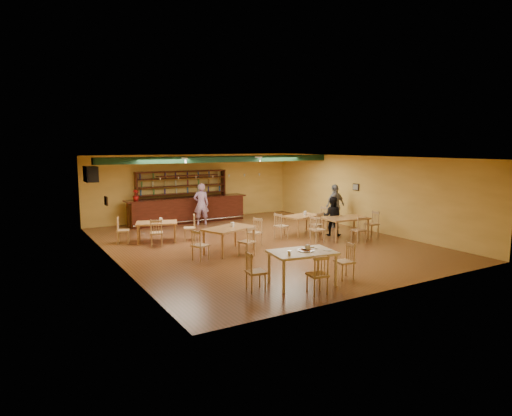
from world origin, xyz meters
TOP-DOWN VIEW (x-y plane):
  - floor at (0.00, 0.00)m, footprint 12.00×12.00m
  - ceiling_beam at (0.00, 2.80)m, footprint 10.00×0.30m
  - track_rail_left at (-1.80, 3.40)m, footprint 0.05×2.50m
  - track_rail_right at (1.40, 3.40)m, footprint 0.05×2.50m
  - ac_unit at (-4.80, 4.20)m, footprint 0.34×0.70m
  - picture_left at (-4.97, 1.00)m, footprint 0.04×0.34m
  - picture_right at (4.97, 0.50)m, footprint 0.04×0.34m
  - bar_counter at (-0.64, 5.15)m, footprint 5.46×0.85m
  - back_bar_hutch at (-0.64, 5.78)m, footprint 4.23×0.40m
  - poinsettia at (-2.92, 5.15)m, footprint 0.33×0.33m
  - dining_table_a at (-3.07, 1.99)m, footprint 1.62×1.27m
  - dining_table_b at (2.25, 0.50)m, footprint 1.61×1.16m
  - dining_table_c at (-1.56, -0.74)m, footprint 1.86×1.47m
  - dining_table_d at (3.06, -1.05)m, footprint 1.65×1.05m
  - near_table at (-1.52, -4.59)m, footprint 1.69×1.22m
  - pizza_tray at (-1.41, -4.59)m, footprint 0.53×0.53m
  - parmesan_shaker at (-2.02, -4.76)m, footprint 0.08×0.08m
  - napkin_stack at (-1.13, -4.36)m, footprint 0.21×0.16m
  - pizza_server at (-1.24, -4.53)m, footprint 0.33×0.21m
  - side_plate at (-0.90, -4.81)m, footprint 0.25×0.25m
  - patron_bar at (-0.33, 4.33)m, footprint 0.74×0.58m
  - patron_right_a at (3.05, -0.30)m, footprint 0.91×0.91m
  - patron_right_b at (4.26, 0.95)m, footprint 1.11×0.59m

SIDE VIEW (x-z plane):
  - floor at x=0.00m, z-range 0.00..0.00m
  - dining_table_a at x=-3.07m, z-range 0.00..0.71m
  - dining_table_b at x=2.25m, z-range 0.00..0.73m
  - dining_table_d at x=3.06m, z-range 0.00..0.80m
  - dining_table_c at x=-1.56m, z-range 0.00..0.81m
  - near_table at x=-1.52m, z-range 0.00..0.84m
  - bar_counter at x=-0.64m, z-range 0.00..1.13m
  - patron_right_a at x=3.05m, z-range 0.00..1.49m
  - side_plate at x=-0.90m, z-range 0.84..0.85m
  - pizza_tray at x=-1.41m, z-range 0.84..0.85m
  - napkin_stack at x=-1.13m, z-range 0.84..0.87m
  - pizza_server at x=-1.24m, z-range 0.85..0.86m
  - parmesan_shaker at x=-2.02m, z-range 0.84..0.95m
  - patron_bar at x=-0.33m, z-range 0.00..1.81m
  - patron_right_b at x=4.26m, z-range 0.00..1.81m
  - back_bar_hutch at x=-0.64m, z-range 0.00..2.28m
  - poinsettia at x=-2.92m, z-range 1.13..1.59m
  - picture_left at x=-4.97m, z-range 1.56..1.84m
  - picture_right at x=4.97m, z-range 1.56..1.84m
  - ac_unit at x=-4.80m, z-range 2.11..2.59m
  - ceiling_beam at x=0.00m, z-range 2.75..3.00m
  - track_rail_left at x=-1.80m, z-range 2.92..2.96m
  - track_rail_right at x=1.40m, z-range 2.92..2.96m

